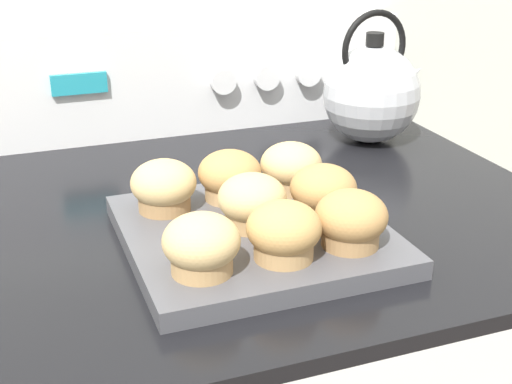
# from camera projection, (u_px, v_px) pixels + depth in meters

# --- Properties ---
(control_panel) EXTENTS (0.77, 0.07, 0.18)m
(control_panel) POSITION_uv_depth(u_px,v_px,m) (185.00, 79.00, 1.18)
(control_panel) COLOR white
(control_panel) RESTS_ON stove_range
(muffin_pan) EXTENTS (0.29, 0.29, 0.02)m
(muffin_pan) POSITION_uv_depth(u_px,v_px,m) (254.00, 235.00, 0.82)
(muffin_pan) COLOR #4C4C51
(muffin_pan) RESTS_ON stove_range
(muffin_r0_c0) EXTENTS (0.08, 0.08, 0.06)m
(muffin_r0_c0) POSITION_uv_depth(u_px,v_px,m) (201.00, 245.00, 0.70)
(muffin_r0_c0) COLOR tan
(muffin_r0_c0) RESTS_ON muffin_pan
(muffin_r0_c1) EXTENTS (0.08, 0.08, 0.06)m
(muffin_r0_c1) POSITION_uv_depth(u_px,v_px,m) (284.00, 232.00, 0.73)
(muffin_r0_c1) COLOR tan
(muffin_r0_c1) RESTS_ON muffin_pan
(muffin_r0_c2) EXTENTS (0.08, 0.08, 0.06)m
(muffin_r0_c2) POSITION_uv_depth(u_px,v_px,m) (351.00, 220.00, 0.76)
(muffin_r0_c2) COLOR #A37A4C
(muffin_r0_c2) RESTS_ON muffin_pan
(muffin_r1_c1) EXTENTS (0.08, 0.08, 0.06)m
(muffin_r1_c1) POSITION_uv_depth(u_px,v_px,m) (252.00, 202.00, 0.80)
(muffin_r1_c1) COLOR tan
(muffin_r1_c1) RESTS_ON muffin_pan
(muffin_r1_c2) EXTENTS (0.08, 0.08, 0.06)m
(muffin_r1_c2) POSITION_uv_depth(u_px,v_px,m) (323.00, 192.00, 0.83)
(muffin_r1_c2) COLOR tan
(muffin_r1_c2) RESTS_ON muffin_pan
(muffin_r2_c0) EXTENTS (0.08, 0.08, 0.06)m
(muffin_r2_c0) POSITION_uv_depth(u_px,v_px,m) (164.00, 187.00, 0.84)
(muffin_r2_c0) COLOR #A37A4C
(muffin_r2_c0) RESTS_ON muffin_pan
(muffin_r2_c1) EXTENTS (0.08, 0.08, 0.06)m
(muffin_r2_c1) POSITION_uv_depth(u_px,v_px,m) (230.00, 176.00, 0.87)
(muffin_r2_c1) COLOR tan
(muffin_r2_c1) RESTS_ON muffin_pan
(muffin_r2_c2) EXTENTS (0.08, 0.08, 0.06)m
(muffin_r2_c2) POSITION_uv_depth(u_px,v_px,m) (291.00, 168.00, 0.90)
(muffin_r2_c2) COLOR tan
(muffin_r2_c2) RESTS_ON muffin_pan
(tea_kettle) EXTENTS (0.18, 0.15, 0.21)m
(tea_kettle) POSITION_uv_depth(u_px,v_px,m) (372.00, 92.00, 1.13)
(tea_kettle) COLOR silver
(tea_kettle) RESTS_ON stove_range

